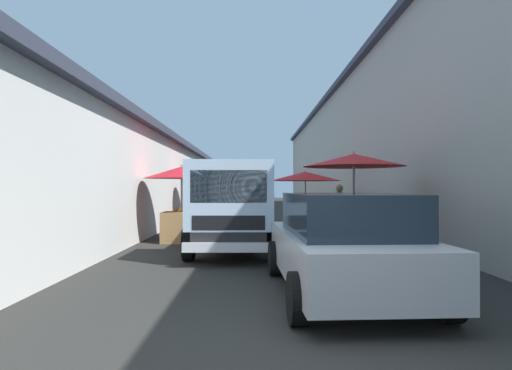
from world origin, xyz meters
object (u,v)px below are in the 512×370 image
at_px(vendor_by_crates, 339,209).
at_px(plastic_stool, 362,231).
at_px(fruit_stall_far_right, 305,181).
at_px(parked_scooter, 349,218).
at_px(fruit_stall_near_left, 180,188).
at_px(fruit_stall_far_left, 353,172).
at_px(fruit_stall_near_right, 209,181).
at_px(delivery_truck, 232,209).
at_px(hatchback_car, 344,243).

distance_m(vendor_by_crates, plastic_stool, 0.87).
height_order(fruit_stall_far_right, parked_scooter, fruit_stall_far_right).
height_order(fruit_stall_near_left, plastic_stool, fruit_stall_near_left).
height_order(vendor_by_crates, plastic_stool, vendor_by_crates).
distance_m(fruit_stall_far_left, parked_scooter, 5.05).
bearing_deg(fruit_stall_far_right, fruit_stall_near_right, 83.27).
height_order(fruit_stall_far_right, fruit_stall_near_left, fruit_stall_far_right).
height_order(fruit_stall_near_right, plastic_stool, fruit_stall_near_right).
bearing_deg(vendor_by_crates, delivery_truck, 128.81).
bearing_deg(fruit_stall_far_right, hatchback_car, 176.03).
xyz_separation_m(fruit_stall_far_right, fruit_stall_far_left, (-6.34, -0.39, 0.11)).
bearing_deg(delivery_truck, hatchback_car, -152.99).
bearing_deg(hatchback_car, fruit_stall_far_left, -15.04).
bearing_deg(fruit_stall_far_left, fruit_stall_far_right, 3.53).
bearing_deg(parked_scooter, fruit_stall_near_left, 118.52).
distance_m(fruit_stall_far_right, delivery_truck, 7.52).
distance_m(fruit_stall_near_right, fruit_stall_near_left, 5.05).
relative_size(fruit_stall_near_left, plastic_stool, 5.07).
height_order(fruit_stall_far_left, delivery_truck, fruit_stall_far_left).
xyz_separation_m(fruit_stall_near_left, delivery_truck, (-2.46, -1.59, -0.48)).
distance_m(fruit_stall_near_right, fruit_stall_far_left, 7.98).
distance_m(vendor_by_crates, parked_scooter, 3.30).
relative_size(hatchback_car, vendor_by_crates, 2.45).
bearing_deg(plastic_stool, hatchback_car, 163.03).
bearing_deg(fruit_stall_near_right, delivery_truck, -170.18).
bearing_deg(fruit_stall_far_right, fruit_stall_far_left, -176.47).
xyz_separation_m(fruit_stall_far_left, vendor_by_crates, (1.63, -0.01, -0.96)).
bearing_deg(hatchback_car, plastic_stool, -16.97).
xyz_separation_m(hatchback_car, plastic_stool, (5.69, -1.74, -0.41)).
bearing_deg(fruit_stall_near_right, hatchback_car, -164.37).
distance_m(fruit_stall_near_left, plastic_stool, 5.24).
distance_m(fruit_stall_far_right, fruit_stall_far_left, 6.36).
relative_size(fruit_stall_far_left, vendor_by_crates, 1.52).
height_order(fruit_stall_near_left, hatchback_car, fruit_stall_near_left).
xyz_separation_m(fruit_stall_near_right, plastic_stool, (-5.28, -4.81, -1.46)).
bearing_deg(delivery_truck, plastic_stool, -57.73).
bearing_deg(fruit_stall_near_left, fruit_stall_near_right, -3.36).
height_order(vendor_by_crates, parked_scooter, vendor_by_crates).
bearing_deg(vendor_by_crates, fruit_stall_far_right, 4.81).
bearing_deg(plastic_stool, vendor_by_crates, 79.15).
bearing_deg(hatchback_car, fruit_stall_near_left, 29.53).
bearing_deg(vendor_by_crates, hatchback_car, 169.01).
distance_m(hatchback_car, parked_scooter, 9.17).
bearing_deg(delivery_truck, parked_scooter, -35.51).
bearing_deg(fruit_stall_far_left, fruit_stall_near_right, 31.68).
bearing_deg(fruit_stall_far_right, plastic_stool, -168.24).
xyz_separation_m(fruit_stall_far_left, plastic_stool, (1.51, -0.61, -1.57)).
height_order(fruit_stall_near_right, hatchback_car, fruit_stall_near_right).
height_order(hatchback_car, delivery_truck, delivery_truck).
bearing_deg(fruit_stall_near_left, hatchback_car, -150.47).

